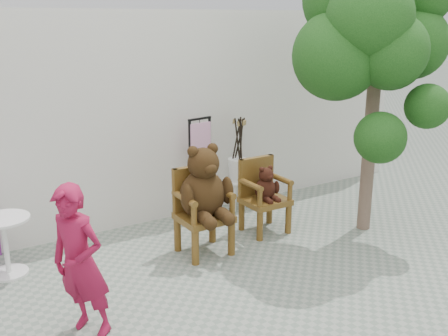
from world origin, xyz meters
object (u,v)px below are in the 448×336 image
object	(u,v)px
person	(80,263)
chair_small	(263,190)
display_stand	(201,180)
tree	(373,34)
cafe_table	(5,239)
stool_bucket	(238,170)
chair_big	(203,194)

from	to	relation	value
person	chair_small	bearing A→B (deg)	78.61
display_stand	tree	distance (m)	3.11
cafe_table	display_stand	distance (m)	2.84
person	tree	world-z (taller)	tree
chair_small	display_stand	size ratio (longest dim) A/B	0.68
person	display_stand	world-z (taller)	person
display_stand	stool_bucket	distance (m)	0.66
chair_big	person	size ratio (longest dim) A/B	0.93
person	stool_bucket	bearing A→B (deg)	90.47
display_stand	chair_small	bearing A→B (deg)	-69.41
person	stool_bucket	world-z (taller)	person
chair_small	tree	world-z (taller)	tree
tree	cafe_table	bearing A→B (deg)	163.09
stool_bucket	person	bearing A→B (deg)	-145.83
display_stand	person	bearing A→B (deg)	-147.30
chair_small	tree	size ratio (longest dim) A/B	0.27
cafe_table	display_stand	size ratio (longest dim) A/B	0.47
chair_big	display_stand	world-z (taller)	display_stand
chair_small	chair_big	bearing A→B (deg)	-169.78
chair_big	tree	world-z (taller)	tree
stool_bucket	display_stand	bearing A→B (deg)	-179.75
chair_big	stool_bucket	size ratio (longest dim) A/B	0.97
stool_bucket	tree	bearing A→B (deg)	-63.09
chair_small	tree	bearing A→B (deg)	-38.14
chair_big	chair_small	bearing A→B (deg)	10.22
display_stand	stool_bucket	bearing A→B (deg)	-7.78
tree	display_stand	bearing A→B (deg)	131.75
chair_small	person	size ratio (longest dim) A/B	0.67
chair_small	person	distance (m)	3.17
cafe_table	tree	xyz separation A→B (m)	(4.34, -1.32, 2.25)
display_stand	cafe_table	bearing A→B (deg)	179.96
chair_small	stool_bucket	xyz separation A→B (m)	(0.17, 0.90, 0.05)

